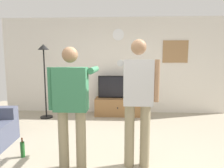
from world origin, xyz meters
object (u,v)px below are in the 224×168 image
television (118,87)px  beverage_bottle (23,149)px  tv_stand (118,107)px  wall_clock (118,35)px  person_standing_nearer_couch (138,96)px  person_standing_nearer_lamp (71,101)px  floor_lamp (44,66)px  framed_picture (175,52)px

television → beverage_bottle: bearing=-120.9°
tv_stand → beverage_bottle: (-1.46, -2.39, -0.11)m
wall_clock → person_standing_nearer_couch: (0.32, -2.83, -1.19)m
tv_stand → person_standing_nearer_couch: size_ratio=0.69×
person_standing_nearer_lamp → beverage_bottle: person_standing_nearer_lamp is taller
tv_stand → wall_clock: size_ratio=3.92×
tv_stand → wall_clock: bearing=90.0°
person_standing_nearer_couch → beverage_bottle: size_ratio=5.69×
wall_clock → floor_lamp: 2.16m
framed_picture → person_standing_nearer_couch: (-1.26, -2.84, -0.72)m
television → beverage_bottle: (-1.46, -2.43, -0.65)m
television → person_standing_nearer_couch: person_standing_nearer_couch is taller
floor_lamp → wall_clock: bearing=18.5°
television → person_standing_nearer_lamp: size_ratio=0.64×
wall_clock → person_standing_nearer_lamp: 3.25m
television → floor_lamp: (-1.89, -0.39, 0.59)m
tv_stand → floor_lamp: bearing=-169.8°
tv_stand → person_standing_nearer_lamp: size_ratio=0.73×
wall_clock → beverage_bottle: (-1.46, -2.68, -2.09)m
wall_clock → framed_picture: size_ratio=0.46×
framed_picture → beverage_bottle: framed_picture is taller
floor_lamp → person_standing_nearer_lamp: floor_lamp is taller
framed_picture → floor_lamp: size_ratio=0.36×
tv_stand → person_standing_nearer_lamp: bearing=-102.4°
wall_clock → beverage_bottle: wall_clock is taller
tv_stand → framed_picture: (1.59, 0.30, 1.51)m
tv_stand → floor_lamp: size_ratio=0.65×
wall_clock → television: bearing=-90.0°
person_standing_nearer_lamp → person_standing_nearer_couch: size_ratio=0.94×
person_standing_nearer_lamp → floor_lamp: bearing=119.4°
wall_clock → framed_picture: (1.59, 0.00, -0.47)m
person_standing_nearer_couch → floor_lamp: bearing=135.2°
framed_picture → floor_lamp: framed_picture is taller
framed_picture → floor_lamp: bearing=-169.6°
framed_picture → person_standing_nearer_couch: size_ratio=0.38×
framed_picture → floor_lamp: 3.55m
person_standing_nearer_lamp → beverage_bottle: bearing=163.3°
floor_lamp → person_standing_nearer_couch: (2.21, -2.20, -0.34)m
television → framed_picture: size_ratio=1.57×
framed_picture → beverage_bottle: (-3.05, -2.68, -1.62)m
framed_picture → person_standing_nearer_couch: bearing=-114.0°
framed_picture → beverage_bottle: size_ratio=2.17×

